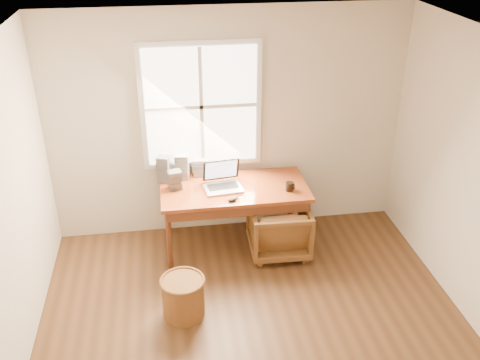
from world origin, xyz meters
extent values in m
cube|color=white|center=(0.00, 0.00, 2.61)|extent=(4.00, 4.50, 0.02)
cube|color=beige|center=(0.00, 2.26, 1.30)|extent=(4.00, 0.02, 2.60)
cube|color=silver|center=(-0.30, 2.22, 1.55)|extent=(1.32, 0.05, 1.42)
cube|color=white|center=(-0.30, 2.19, 1.55)|extent=(1.20, 0.02, 1.30)
cube|color=silver|center=(-0.30, 2.18, 1.55)|extent=(0.04, 0.02, 1.30)
cube|color=silver|center=(-0.30, 2.18, 1.55)|extent=(1.20, 0.02, 0.04)
cube|color=brown|center=(0.00, 1.80, 0.73)|extent=(1.60, 0.80, 0.04)
imported|color=brown|center=(0.47, 1.59, 0.30)|extent=(0.67, 0.68, 0.60)
cylinder|color=brown|center=(-0.64, 0.71, 0.20)|extent=(0.52, 0.52, 0.40)
ellipsoid|color=black|center=(-0.06, 1.50, 0.77)|extent=(0.11, 0.09, 0.03)
cylinder|color=black|center=(0.58, 1.63, 0.80)|extent=(0.11, 0.11, 0.10)
cube|color=#B2B7BE|center=(-0.55, 2.10, 0.90)|extent=(0.16, 0.15, 0.29)
cube|color=black|center=(-0.64, 1.86, 0.85)|extent=(0.16, 0.15, 0.21)
cube|color=gray|center=(-0.75, 2.05, 0.90)|extent=(0.16, 0.15, 0.30)
cube|color=silver|center=(-0.34, 2.15, 0.85)|extent=(0.16, 0.15, 0.20)
camera|label=1|loc=(-0.70, -3.28, 3.52)|focal=40.00mm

